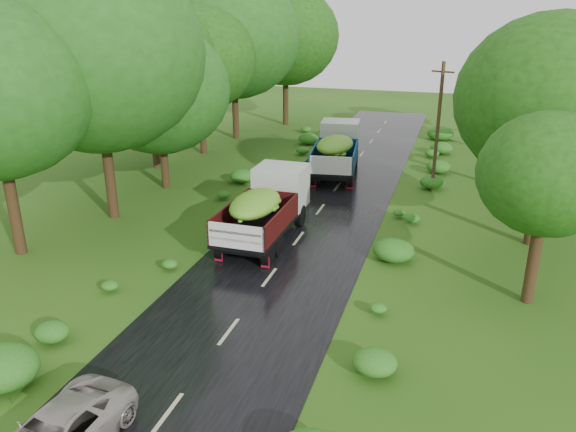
% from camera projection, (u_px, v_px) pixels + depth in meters
% --- Properties ---
extents(ground, '(120.00, 120.00, 0.00)m').
position_uv_depth(ground, '(168.00, 414.00, 14.33)').
color(ground, '#214F10').
rests_on(ground, ground).
extents(road, '(6.50, 80.00, 0.02)m').
position_uv_depth(road, '(240.00, 316.00, 18.79)').
color(road, black).
rests_on(road, ground).
extents(road_lines, '(0.12, 69.60, 0.00)m').
position_uv_depth(road_lines, '(251.00, 302.00, 19.68)').
color(road_lines, '#BFB78C').
rests_on(road_lines, road).
extents(truck_near, '(2.41, 6.64, 2.78)m').
position_uv_depth(truck_near, '(267.00, 204.00, 24.65)').
color(truck_near, black).
rests_on(truck_near, ground).
extents(truck_far, '(3.27, 7.13, 2.89)m').
position_uv_depth(truck_far, '(337.00, 148.00, 34.21)').
color(truck_far, black).
rests_on(truck_far, ground).
extents(utility_pole, '(1.20, 0.49, 7.06)m').
position_uv_depth(utility_pole, '(438.00, 127.00, 30.32)').
color(utility_pole, '#382616').
rests_on(utility_pole, ground).
extents(trees_left, '(7.92, 33.42, 9.81)m').
position_uv_depth(trees_left, '(185.00, 55.00, 34.10)').
color(trees_left, black).
rests_on(trees_left, ground).
extents(trees_right, '(4.86, 29.31, 8.00)m').
position_uv_depth(trees_right, '(535.00, 94.00, 28.51)').
color(trees_right, black).
rests_on(trees_right, ground).
extents(shrubs, '(11.90, 44.00, 0.70)m').
position_uv_depth(shrubs, '(310.00, 216.00, 26.72)').
color(shrubs, '#266517').
rests_on(shrubs, ground).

